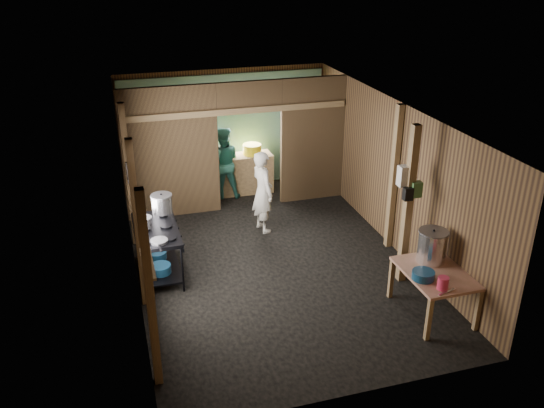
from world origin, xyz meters
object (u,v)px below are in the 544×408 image
object	(u,v)px
pink_bucket	(443,283)
yellow_tub	(252,149)
gas_range	(158,251)
stock_pot	(432,247)
stove_pot_large	(162,205)
prep_table	(433,292)
cook	(263,192)

from	to	relation	value
pink_bucket	yellow_tub	bearing A→B (deg)	101.95
gas_range	pink_bucket	size ratio (longest dim) A/B	7.78
gas_range	stock_pot	size ratio (longest dim) A/B	2.77
stove_pot_large	stock_pot	bearing A→B (deg)	-34.21
prep_table	stock_pot	distance (m)	0.67
gas_range	stock_pot	xyz separation A→B (m)	(3.80, -1.94, 0.51)
cook	stove_pot_large	bearing A→B (deg)	93.34
gas_range	yellow_tub	xyz separation A→B (m)	(2.37, 2.96, 0.54)
pink_bucket	yellow_tub	world-z (taller)	yellow_tub
gas_range	pink_bucket	world-z (taller)	pink_bucket
prep_table	stove_pot_large	xyz separation A→B (m)	(-3.54, 2.78, 0.65)
cook	yellow_tub	bearing A→B (deg)	-21.31
gas_range	stock_pot	distance (m)	4.30
stove_pot_large	cook	size ratio (longest dim) A/B	0.23
stove_pot_large	stock_pot	size ratio (longest dim) A/B	0.71
stove_pot_large	prep_table	bearing A→B (deg)	-38.12
prep_table	stove_pot_large	world-z (taller)	stove_pot_large
gas_range	prep_table	distance (m)	4.34
prep_table	cook	distance (m)	3.72
pink_bucket	yellow_tub	size ratio (longest dim) A/B	0.46
prep_table	pink_bucket	bearing A→B (deg)	-109.95
pink_bucket	yellow_tub	distance (m)	5.76
stock_pot	cook	xyz separation A→B (m)	(-1.74, 3.01, -0.15)
prep_table	cook	bearing A→B (deg)	116.35
prep_table	yellow_tub	distance (m)	5.42
cook	stock_pot	bearing A→B (deg)	-162.42
pink_bucket	gas_range	bearing A→B (deg)	143.13
gas_range	stove_pot_large	world-z (taller)	stove_pot_large
prep_table	gas_range	bearing A→B (deg)	148.78
prep_table	stove_pot_large	distance (m)	4.55
stove_pot_large	cook	world-z (taller)	cook
gas_range	stove_pot_large	size ratio (longest dim) A/B	3.92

